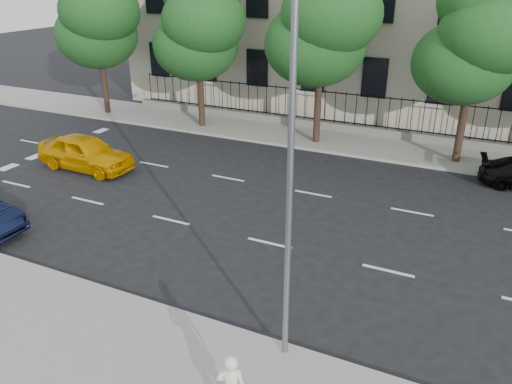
% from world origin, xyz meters
% --- Properties ---
extents(ground, '(120.00, 120.00, 0.00)m').
position_xyz_m(ground, '(0.00, 0.00, 0.00)').
color(ground, black).
rests_on(ground, ground).
extents(near_sidewalk, '(60.00, 4.00, 0.15)m').
position_xyz_m(near_sidewalk, '(0.00, -4.00, 0.07)').
color(near_sidewalk, gray).
rests_on(near_sidewalk, ground).
extents(far_sidewalk, '(60.00, 4.00, 0.15)m').
position_xyz_m(far_sidewalk, '(0.00, 14.00, 0.07)').
color(far_sidewalk, gray).
rests_on(far_sidewalk, ground).
extents(lane_markings, '(49.60, 4.62, 0.01)m').
position_xyz_m(lane_markings, '(0.00, 4.75, 0.01)').
color(lane_markings, silver).
rests_on(lane_markings, ground).
extents(crosswalk, '(0.50, 12.10, 0.01)m').
position_xyz_m(crosswalk, '(-14.00, 4.60, 0.01)').
color(crosswalk, silver).
rests_on(crosswalk, ground).
extents(iron_fence, '(30.00, 0.50, 2.20)m').
position_xyz_m(iron_fence, '(0.00, 15.70, 0.65)').
color(iron_fence, slate).
rests_on(iron_fence, far_sidewalk).
extents(street_light, '(0.25, 3.32, 8.05)m').
position_xyz_m(street_light, '(2.50, -1.77, 5.15)').
color(street_light, slate).
rests_on(street_light, near_sidewalk).
extents(tree_a, '(5.71, 5.31, 9.39)m').
position_xyz_m(tree_a, '(-15.96, 13.36, 6.13)').
color(tree_a, '#382619').
rests_on(tree_a, far_sidewalk).
extents(tree_b, '(5.53, 5.12, 8.97)m').
position_xyz_m(tree_b, '(-8.96, 13.36, 5.84)').
color(tree_b, '#382619').
rests_on(tree_b, far_sidewalk).
extents(tree_c, '(5.89, 5.50, 9.80)m').
position_xyz_m(tree_c, '(-1.96, 13.36, 6.41)').
color(tree_c, '#382619').
rests_on(tree_c, far_sidewalk).
extents(tree_d, '(5.34, 4.94, 8.84)m').
position_xyz_m(tree_d, '(5.04, 13.36, 5.84)').
color(tree_d, '#382619').
rests_on(tree_d, far_sidewalk).
extents(yellow_taxi, '(4.74, 2.01, 1.60)m').
position_xyz_m(yellow_taxi, '(-10.49, 5.26, 0.80)').
color(yellow_taxi, '#DE9400').
rests_on(yellow_taxi, ground).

